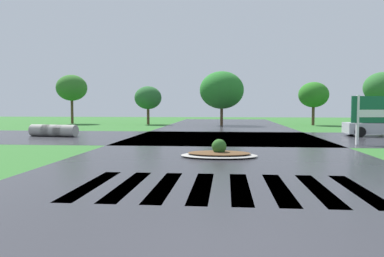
{
  "coord_description": "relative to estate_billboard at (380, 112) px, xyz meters",
  "views": [
    {
      "loc": [
        0.12,
        -4.57,
        1.93
      ],
      "look_at": [
        -1.28,
        10.73,
        1.0
      ],
      "focal_mm": 35.04,
      "sensor_mm": 36.0,
      "label": 1
    }
  ],
  "objects": [
    {
      "name": "asphalt_cross_road",
      "position": [
        -7.76,
        3.32,
        -1.64
      ],
      "size": [
        90.0,
        10.31,
        0.01
      ],
      "primitive_type": "cube",
      "color": "#2B2B30",
      "rests_on": "ground"
    },
    {
      "name": "crosswalk_stripes",
      "position": [
        -7.76,
        -10.69,
        -1.64
      ],
      "size": [
        6.75,
        3.51,
        0.01
      ],
      "color": "white",
      "rests_on": "ground"
    },
    {
      "name": "asphalt_roadway",
      "position": [
        -7.76,
        -4.93,
        -1.64
      ],
      "size": [
        11.45,
        80.0,
        0.01
      ],
      "primitive_type": "cube",
      "color": "#2B2B30",
      "rests_on": "ground"
    },
    {
      "name": "car_blue_compact",
      "position": [
        1.99,
        5.41,
        -1.03
      ],
      "size": [
        4.08,
        2.28,
        1.32
      ],
      "rotation": [
        0.0,
        0.0,
        -0.04
      ],
      "color": "#B7B7BF",
      "rests_on": "ground"
    },
    {
      "name": "median_island",
      "position": [
        -7.9,
        -5.37,
        -1.5
      ],
      "size": [
        2.91,
        1.78,
        0.68
      ],
      "color": "#9E9B93",
      "rests_on": "ground"
    },
    {
      "name": "estate_billboard",
      "position": [
        0.0,
        0.0,
        0.0
      ],
      "size": [
        2.92,
        0.63,
        2.48
      ],
      "rotation": [
        0.0,
        0.0,
        3.33
      ],
      "color": "white",
      "rests_on": "ground"
    },
    {
      "name": "background_treeline",
      "position": [
        -6.6,
        19.16,
        1.86
      ],
      "size": [
        36.22,
        6.62,
        5.39
      ],
      "color": "#4C3823",
      "rests_on": "ground"
    },
    {
      "name": "drainage_pipe_stack",
      "position": [
        -18.53,
        3.23,
        -1.27
      ],
      "size": [
        3.25,
        1.28,
        0.75
      ],
      "color": "#9E9B93",
      "rests_on": "ground"
    }
  ]
}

